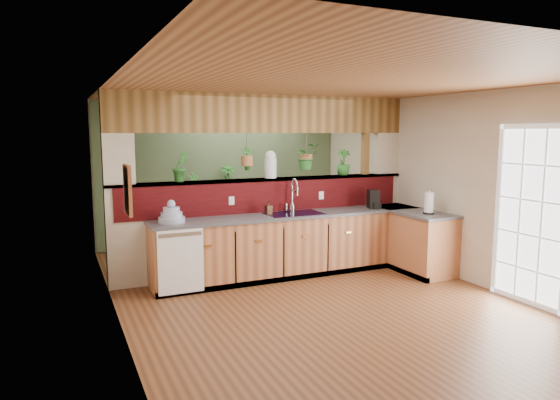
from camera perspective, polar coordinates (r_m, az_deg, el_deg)
name	(u,v)px	position (r m, az deg, el deg)	size (l,w,h in m)	color
ground	(310,296)	(6.44, 3.42, -10.91)	(4.60, 7.00, 0.01)	brown
ceiling	(311,87)	(6.13, 3.62, 12.78)	(4.60, 7.00, 0.01)	brown
wall_back	(223,173)	(9.37, -6.55, 3.04)	(4.60, 0.02, 2.60)	beige
wall_left	(116,206)	(5.48, -18.28, -0.63)	(0.02, 7.00, 2.60)	beige
wall_right	(454,186)	(7.50, 19.24, 1.50)	(0.02, 7.00, 2.60)	beige
pass_through_partition	(270,191)	(7.39, -1.18, 0.98)	(4.60, 0.21, 2.60)	beige
pass_through_ledge	(268,179)	(7.36, -1.41, 2.36)	(4.60, 0.21, 0.04)	brown
header_beam	(268,114)	(7.33, -1.43, 9.81)	(4.60, 0.15, 0.55)	brown
sage_backwall	(223,173)	(9.35, -6.52, 3.04)	(4.55, 0.02, 2.55)	#556D4A
countertop	(333,242)	(7.45, 6.04, -4.79)	(4.14, 1.52, 0.90)	#9C5A36
dishwasher	(181,261)	(6.42, -11.26, -6.88)	(0.58, 0.03, 0.82)	white
navy_sink	(294,219)	(7.20, 1.61, -2.17)	(0.82, 0.50, 0.18)	black
french_door	(530,218)	(6.64, 26.69, -1.84)	(0.06, 1.02, 2.16)	white
framed_print	(128,190)	(4.66, -16.99, 1.12)	(0.04, 0.35, 0.45)	#9C5A36
faucet	(293,194)	(7.31, 1.52, 0.72)	(0.22, 0.22, 0.50)	#B7B7B2
dish_stack	(172,215)	(6.60, -12.29, -1.74)	(0.34, 0.34, 0.30)	#9EAACC
soap_dispenser	(268,208)	(7.11, -1.33, -0.87)	(0.09, 0.09, 0.19)	#3D2416
coffee_maker	(373,200)	(7.79, 10.64, 0.02)	(0.15, 0.26, 0.28)	black
paper_towel	(429,203)	(7.45, 16.66, -0.37)	(0.16, 0.16, 0.33)	black
glass_jar	(270,164)	(7.36, -1.09, 4.09)	(0.18, 0.18, 0.40)	silver
ledge_plant_left	(181,166)	(6.94, -11.30, 3.78)	(0.23, 0.18, 0.42)	#266624
ledge_plant_right	(343,162)	(7.93, 7.24, 4.32)	(0.23, 0.23, 0.41)	#266624
hanging_plant_a	(247,150)	(7.21, -3.81, 5.69)	(0.20, 0.17, 0.47)	brown
hanging_plant_b	(306,146)	(7.60, 3.03, 6.24)	(0.37, 0.32, 0.51)	brown
shelving_console	(215,219)	(9.17, -7.46, -2.12)	(1.33, 0.35, 0.89)	black
shelf_plant_a	(194,184)	(8.98, -9.83, 1.79)	(0.21, 0.15, 0.41)	#266624
shelf_plant_b	(228,179)	(9.15, -6.02, 2.35)	(0.29, 0.29, 0.53)	#266624
floor_plant	(260,225)	(8.98, -2.31, -2.88)	(0.73, 0.63, 0.81)	#266624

